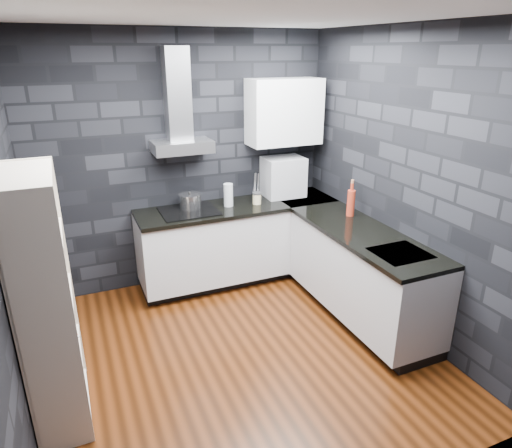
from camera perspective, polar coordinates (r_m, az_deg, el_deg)
ground at (r=4.15m, az=-2.08°, el=-15.81°), size 3.20×3.20×0.00m
ceiling at (r=3.33m, az=-2.74°, el=24.64°), size 3.20×3.20×0.00m
wall_back at (r=5.01m, az=-9.08°, el=7.62°), size 3.20×0.05×2.70m
wall_front at (r=2.21m, az=13.16°, el=-10.61°), size 3.20×0.05×2.70m
wall_left at (r=3.34m, az=-29.37°, el=-1.72°), size 0.05×3.20×2.70m
wall_right at (r=4.34m, az=18.19°, el=4.74°), size 0.05×3.20×2.70m
toekick_back at (r=5.34m, az=-2.29°, el=-6.15°), size 2.18×0.50×0.10m
toekick_right at (r=4.75m, az=12.96°, el=-10.46°), size 0.50×1.78×0.10m
counter_back_cab at (r=5.13m, az=-2.20°, el=-2.06°), size 2.20×0.60×0.76m
counter_right_cab at (r=4.52m, az=12.99°, el=-5.92°), size 0.60×1.80×0.76m
counter_back_top at (r=4.98m, az=-2.22°, el=2.14°), size 2.20×0.62×0.04m
counter_right_top at (r=4.35m, az=13.30°, el=-1.25°), size 0.62×1.80×0.04m
counter_corner_top at (r=5.31m, az=5.84°, el=3.26°), size 0.62×0.62×0.04m
hood_body at (r=4.77m, az=-9.21°, el=9.53°), size 0.60×0.34×0.12m
hood_chimney at (r=4.76m, az=-9.80°, el=15.69°), size 0.24×0.20×0.90m
upper_cabinet at (r=5.11m, az=3.53°, el=13.81°), size 0.80×0.35×0.70m
cooktop at (r=4.82m, az=-8.38°, el=1.62°), size 0.58×0.50×0.01m
sink_rim at (r=4.00m, az=17.60°, el=-3.51°), size 0.44×0.40×0.01m
pot at (r=4.89m, az=-8.23°, el=2.80°), size 0.23×0.23×0.13m
glass_vase at (r=4.91m, az=-3.47°, el=3.63°), size 0.12×0.12×0.25m
storage_jar at (r=4.99m, az=0.12°, el=3.16°), size 0.10×0.10×0.11m
utensil_crock at (r=5.09m, az=-0.00°, el=3.56°), size 0.11×0.11×0.12m
appliance_garage at (r=5.25m, az=3.42°, el=5.92°), size 0.46×0.36×0.45m
red_bottle at (r=4.71m, az=11.77°, el=2.58°), size 0.10×0.10×0.27m
bookshelf at (r=3.40m, az=-24.73°, el=-8.93°), size 0.37×0.81×1.80m
fruit_bowl at (r=3.30m, az=-24.83°, el=-9.13°), size 0.22×0.22×0.05m
book_red at (r=3.67m, az=-24.05°, el=-12.54°), size 0.15×0.04×0.20m
book_second at (r=3.71m, az=-24.55°, el=-11.81°), size 0.13×0.13×0.23m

